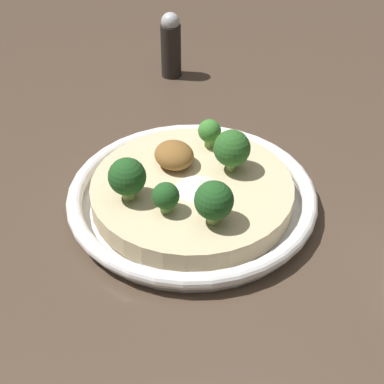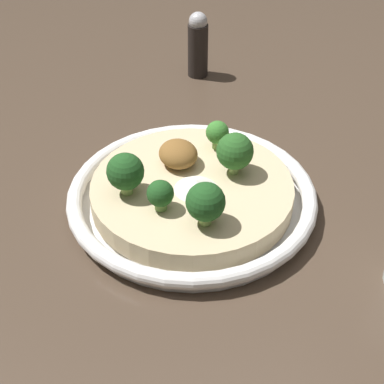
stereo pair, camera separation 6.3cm
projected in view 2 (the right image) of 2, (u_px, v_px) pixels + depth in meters
ground_plane at (192, 206)px, 0.64m from camera, size 6.00×6.00×0.00m
risotto_bowl at (192, 195)px, 0.63m from camera, size 0.27×0.27×0.03m
cheese_sprinkle at (192, 186)px, 0.61m from camera, size 0.05×0.05×0.01m
crispy_onion_garnish at (176, 154)px, 0.64m from camera, size 0.05×0.04×0.03m
broccoli_front at (160, 194)px, 0.58m from camera, size 0.03×0.03×0.03m
broccoli_front_left at (125, 172)px, 0.59m from camera, size 0.04×0.04×0.05m
broccoli_back at (236, 152)px, 0.62m from camera, size 0.04×0.04×0.05m
broccoli_front_right at (206, 202)px, 0.55m from camera, size 0.04×0.04×0.05m
broccoli_back_left at (217, 133)px, 0.66m from camera, size 0.03×0.03×0.03m
pepper_shaker at (198, 44)px, 0.85m from camera, size 0.03×0.03×0.10m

